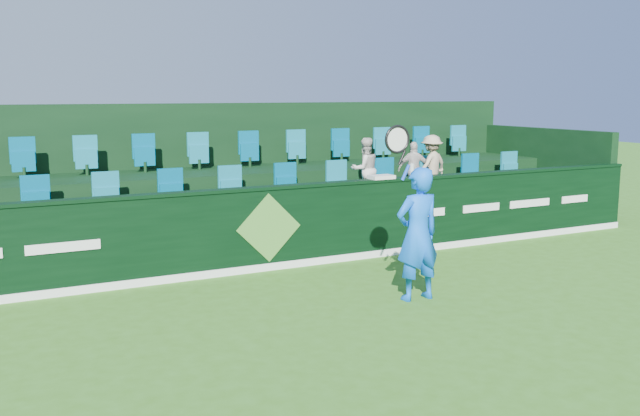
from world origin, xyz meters
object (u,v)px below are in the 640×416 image
spectator_left (365,169)px  spectator_middle (414,169)px  towel (381,177)px  spectator_right (431,165)px  tennis_player (417,233)px  drinks_bottle (412,170)px

spectator_left → spectator_middle: bearing=-177.6°
spectator_middle → towel: bearing=59.5°
spectator_middle → spectator_left: bearing=22.0°
spectator_middle → spectator_right: bearing=-158.0°
tennis_player → towel: tennis_player is taller
tennis_player → spectator_middle: size_ratio=2.30×
spectator_right → drinks_bottle: spectator_right is taller
tennis_player → spectator_right: 4.65m
towel → drinks_bottle: (0.63, 0.00, 0.09)m
spectator_right → towel: (-1.88, -1.12, -0.02)m
spectator_right → drinks_bottle: size_ratio=5.02×
tennis_player → spectator_left: tennis_player is taller
spectator_middle → drinks_bottle: (-0.83, -1.12, 0.13)m
spectator_left → spectator_middle: size_ratio=1.10×
towel → spectator_left: bearing=72.8°
tennis_player → towel: bearing=68.3°
spectator_left → tennis_player: bearing=72.1°
tennis_player → drinks_bottle: 3.03m
spectator_right → towel: 2.19m
spectator_left → towel: (-0.35, -1.12, -0.01)m
spectator_left → drinks_bottle: bearing=106.8°
towel → spectator_middle: bearing=37.5°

